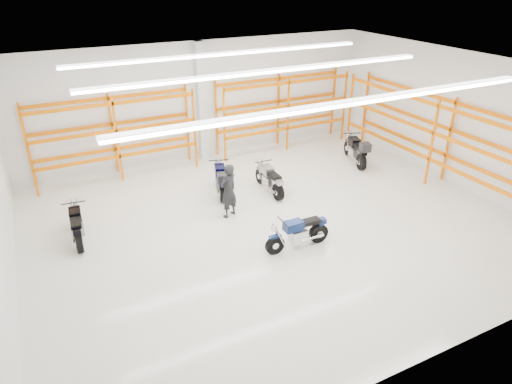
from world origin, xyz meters
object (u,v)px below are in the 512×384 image
motorcycle_back_a (77,227)px  structural_column (202,103)px  motorcycle_back_b (221,181)px  motorcycle_back_c (270,180)px  standing_man (229,191)px  motorcycle_main (300,233)px  motorcycle_back_d (357,151)px

motorcycle_back_a → structural_column: size_ratio=0.43×
motorcycle_back_b → motorcycle_back_c: 1.65m
motorcycle_back_a → standing_man: (4.32, -0.59, 0.41)m
motorcycle_back_c → motorcycle_back_b: bearing=159.0°
motorcycle_back_c → standing_man: 2.11m
motorcycle_back_c → structural_column: 4.44m
motorcycle_main → motorcycle_back_d: motorcycle_back_d is taller
motorcycle_back_c → standing_man: bearing=-155.7°
motorcycle_main → motorcycle_back_a: motorcycle_back_a is taller
motorcycle_back_a → structural_column: (5.37, 4.22, 1.81)m
motorcycle_back_d → standing_man: standing_man is taller
motorcycle_back_c → structural_column: structural_column is taller
motorcycle_main → motorcycle_back_b: 3.97m
motorcycle_back_d → structural_column: size_ratio=0.48×
motorcycle_back_c → standing_man: standing_man is taller
motorcycle_main → motorcycle_back_c: size_ratio=0.98×
motorcycle_back_d → structural_column: 6.22m
motorcycle_main → standing_man: standing_man is taller
standing_man → motorcycle_main: bearing=88.6°
motorcycle_back_b → structural_column: 3.85m
motorcycle_main → motorcycle_back_b: bearing=99.7°
motorcycle_back_c → standing_man: (-1.89, -0.85, 0.41)m
motorcycle_back_d → structural_column: structural_column is taller
motorcycle_main → motorcycle_back_b: (-0.67, 3.92, 0.08)m
motorcycle_back_a → structural_column: 7.06m
motorcycle_back_c → structural_column: (-0.85, 3.96, 1.80)m
motorcycle_back_a → motorcycle_back_d: bearing=5.2°
motorcycle_back_c → motorcycle_back_d: bearing=9.3°
motorcycle_back_b → motorcycle_back_d: bearing=0.9°
motorcycle_back_b → motorcycle_back_a: bearing=-169.7°
motorcycle_back_b → motorcycle_back_d: (5.69, 0.09, 0.02)m
motorcycle_main → motorcycle_back_d: bearing=38.5°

